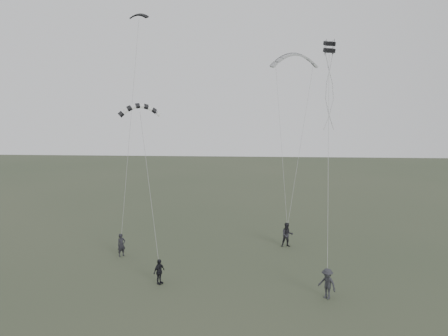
# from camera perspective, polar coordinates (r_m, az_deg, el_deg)

# --- Properties ---
(ground) EXTENTS (140.00, 140.00, 0.00)m
(ground) POSITION_cam_1_polar(r_m,az_deg,el_deg) (28.65, -3.01, -15.26)
(ground) COLOR #37432E
(ground) RESTS_ON ground
(flyer_left) EXTENTS (0.75, 0.75, 1.75)m
(flyer_left) POSITION_cam_1_polar(r_m,az_deg,el_deg) (34.51, -13.25, -9.76)
(flyer_left) COLOR black
(flyer_left) RESTS_ON ground
(flyer_right) EXTENTS (1.07, 0.90, 1.98)m
(flyer_right) POSITION_cam_1_polar(r_m,az_deg,el_deg) (36.08, 8.25, -8.63)
(flyer_right) COLOR black
(flyer_right) RESTS_ON ground
(flyer_center) EXTENTS (0.83, 1.04, 1.64)m
(flyer_center) POSITION_cam_1_polar(r_m,az_deg,el_deg) (29.06, -8.47, -13.24)
(flyer_center) COLOR black
(flyer_center) RESTS_ON ground
(flyer_far) EXTENTS (1.33, 1.32, 1.84)m
(flyer_far) POSITION_cam_1_polar(r_m,az_deg,el_deg) (27.46, 13.32, -14.47)
(flyer_far) COLOR #28282D
(flyer_far) RESTS_ON ground
(kite_dark_small) EXTENTS (1.57, 0.85, 0.63)m
(kite_dark_small) POSITION_cam_1_polar(r_m,az_deg,el_deg) (37.26, -11.08, 19.06)
(kite_dark_small) COLOR black
(kite_dark_small) RESTS_ON flyer_left
(kite_pale_large) EXTENTS (4.41, 2.02, 1.88)m
(kite_pale_large) POSITION_cam_1_polar(r_m,az_deg,el_deg) (40.47, 9.22, 14.43)
(kite_pale_large) COLOR #9C9EA1
(kite_pale_large) RESTS_ON flyer_right
(kite_striped) EXTENTS (2.95, 1.81, 1.27)m
(kite_striped) POSITION_cam_1_polar(r_m,az_deg,el_deg) (30.26, -10.95, 8.00)
(kite_striped) COLOR black
(kite_striped) RESTS_ON flyer_center
(kite_box) EXTENTS (0.79, 0.88, 0.81)m
(kite_box) POSITION_cam_1_polar(r_m,az_deg,el_deg) (30.39, 13.60, 15.11)
(kite_box) COLOR black
(kite_box) RESTS_ON flyer_far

